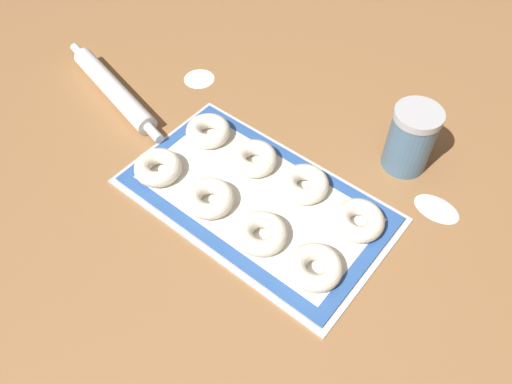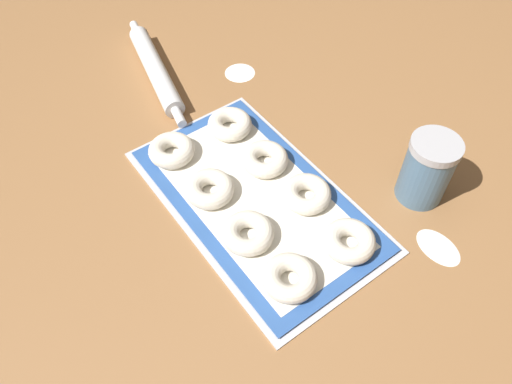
{
  "view_description": "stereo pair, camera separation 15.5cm",
  "coord_description": "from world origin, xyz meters",
  "px_view_note": "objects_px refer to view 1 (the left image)",
  "views": [
    {
      "loc": [
        0.37,
        -0.49,
        0.8
      ],
      "look_at": [
        -0.01,
        -0.01,
        0.03
      ],
      "focal_mm": 35.0,
      "sensor_mm": 36.0,
      "label": 1
    },
    {
      "loc": [
        0.48,
        -0.38,
        0.8
      ],
      "look_at": [
        -0.01,
        -0.01,
        0.03
      ],
      "focal_mm": 35.0,
      "sensor_mm": 36.0,
      "label": 2
    }
  ],
  "objects_px": {
    "bagel_back_mid_right": "(305,184)",
    "bagel_back_far_right": "(359,220)",
    "bagel_front_mid_left": "(210,198)",
    "rolling_pin": "(113,89)",
    "baking_tray": "(256,199)",
    "bagel_front_far_right": "(315,267)",
    "bagel_front_mid_right": "(261,233)",
    "bagel_back_mid_left": "(254,159)",
    "bagel_back_far_left": "(208,131)",
    "flour_canister": "(411,139)",
    "bagel_front_far_left": "(158,168)"
  },
  "relations": [
    {
      "from": "bagel_front_mid_left",
      "to": "bagel_back_mid_right",
      "type": "xyz_separation_m",
      "value": [
        0.12,
        0.15,
        0.0
      ]
    },
    {
      "from": "bagel_front_far_right",
      "to": "bagel_back_far_right",
      "type": "xyz_separation_m",
      "value": [
        0.01,
        0.13,
        0.0
      ]
    },
    {
      "from": "bagel_front_far_right",
      "to": "bagel_back_mid_right",
      "type": "distance_m",
      "value": 0.19
    },
    {
      "from": "bagel_back_far_left",
      "to": "flour_canister",
      "type": "xyz_separation_m",
      "value": [
        0.37,
        0.21,
        0.05
      ]
    },
    {
      "from": "bagel_front_far_left",
      "to": "bagel_front_mid_left",
      "type": "distance_m",
      "value": 0.14
    },
    {
      "from": "bagel_front_far_left",
      "to": "flour_canister",
      "type": "distance_m",
      "value": 0.52
    },
    {
      "from": "bagel_back_far_right",
      "to": "rolling_pin",
      "type": "height_order",
      "value": "rolling_pin"
    },
    {
      "from": "baking_tray",
      "to": "bagel_back_far_left",
      "type": "distance_m",
      "value": 0.2
    },
    {
      "from": "baking_tray",
      "to": "bagel_back_far_right",
      "type": "bearing_deg",
      "value": 19.56
    },
    {
      "from": "bagel_back_far_left",
      "to": "bagel_back_far_right",
      "type": "bearing_deg",
      "value": 0.33
    },
    {
      "from": "bagel_front_far_right",
      "to": "rolling_pin",
      "type": "bearing_deg",
      "value": 171.47
    },
    {
      "from": "bagel_front_mid_left",
      "to": "baking_tray",
      "type": "bearing_deg",
      "value": 48.82
    },
    {
      "from": "bagel_back_far_left",
      "to": "bagel_front_far_right",
      "type": "bearing_deg",
      "value": -19.38
    },
    {
      "from": "bagel_back_mid_right",
      "to": "flour_canister",
      "type": "relative_size",
      "value": 0.67
    },
    {
      "from": "bagel_front_mid_right",
      "to": "flour_canister",
      "type": "distance_m",
      "value": 0.37
    },
    {
      "from": "baking_tray",
      "to": "bagel_front_far_right",
      "type": "xyz_separation_m",
      "value": [
        0.19,
        -0.07,
        0.02
      ]
    },
    {
      "from": "bagel_front_mid_left",
      "to": "bagel_back_far_right",
      "type": "height_order",
      "value": "same"
    },
    {
      "from": "bagel_front_far_left",
      "to": "bagel_back_mid_left",
      "type": "height_order",
      "value": "same"
    },
    {
      "from": "bagel_front_mid_right",
      "to": "bagel_back_mid_right",
      "type": "distance_m",
      "value": 0.15
    },
    {
      "from": "bagel_front_far_left",
      "to": "bagel_back_far_left",
      "type": "bearing_deg",
      "value": 86.8
    },
    {
      "from": "bagel_front_far_left",
      "to": "bagel_back_mid_right",
      "type": "bearing_deg",
      "value": 30.65
    },
    {
      "from": "bagel_front_mid_left",
      "to": "flour_canister",
      "type": "bearing_deg",
      "value": 55.14
    },
    {
      "from": "bagel_front_mid_left",
      "to": "bagel_front_mid_right",
      "type": "xyz_separation_m",
      "value": [
        0.13,
        -0.0,
        0.0
      ]
    },
    {
      "from": "baking_tray",
      "to": "bagel_front_far_right",
      "type": "height_order",
      "value": "bagel_front_far_right"
    },
    {
      "from": "bagel_front_far_right",
      "to": "bagel_front_mid_right",
      "type": "bearing_deg",
      "value": -178.04
    },
    {
      "from": "bagel_front_far_right",
      "to": "bagel_back_far_right",
      "type": "bearing_deg",
      "value": 87.55
    },
    {
      "from": "bagel_back_mid_right",
      "to": "rolling_pin",
      "type": "distance_m",
      "value": 0.53
    },
    {
      "from": "bagel_front_mid_right",
      "to": "bagel_back_far_right",
      "type": "bearing_deg",
      "value": 48.17
    },
    {
      "from": "bagel_front_mid_left",
      "to": "rolling_pin",
      "type": "xyz_separation_m",
      "value": [
        -0.4,
        0.1,
        -0.0
      ]
    },
    {
      "from": "bagel_front_mid_right",
      "to": "bagel_back_mid_left",
      "type": "relative_size",
      "value": 1.0
    },
    {
      "from": "bagel_back_mid_right",
      "to": "bagel_back_far_right",
      "type": "xyz_separation_m",
      "value": [
        0.13,
        -0.01,
        0.0
      ]
    },
    {
      "from": "bagel_front_mid_right",
      "to": "bagel_back_far_left",
      "type": "xyz_separation_m",
      "value": [
        -0.26,
        0.14,
        0.0
      ]
    },
    {
      "from": "bagel_front_far_right",
      "to": "flour_canister",
      "type": "relative_size",
      "value": 0.67
    },
    {
      "from": "bagel_front_mid_left",
      "to": "rolling_pin",
      "type": "bearing_deg",
      "value": 165.9
    },
    {
      "from": "bagel_back_far_left",
      "to": "bagel_back_mid_right",
      "type": "height_order",
      "value": "same"
    },
    {
      "from": "bagel_back_far_left",
      "to": "bagel_back_far_right",
      "type": "xyz_separation_m",
      "value": [
        0.38,
        0.0,
        0.0
      ]
    },
    {
      "from": "bagel_front_mid_right",
      "to": "rolling_pin",
      "type": "xyz_separation_m",
      "value": [
        -0.53,
        0.1,
        -0.0
      ]
    },
    {
      "from": "bagel_back_far_right",
      "to": "rolling_pin",
      "type": "distance_m",
      "value": 0.66
    },
    {
      "from": "bagel_front_far_left",
      "to": "flour_canister",
      "type": "bearing_deg",
      "value": 43.15
    },
    {
      "from": "bagel_front_far_left",
      "to": "bagel_back_far_right",
      "type": "xyz_separation_m",
      "value": [
        0.39,
        0.15,
        0.0
      ]
    },
    {
      "from": "flour_canister",
      "to": "rolling_pin",
      "type": "bearing_deg",
      "value": -159.13
    },
    {
      "from": "bagel_front_mid_right",
      "to": "rolling_pin",
      "type": "bearing_deg",
      "value": 169.19
    },
    {
      "from": "bagel_front_mid_right",
      "to": "bagel_back_far_right",
      "type": "distance_m",
      "value": 0.19
    },
    {
      "from": "bagel_front_mid_left",
      "to": "bagel_back_mid_right",
      "type": "distance_m",
      "value": 0.19
    },
    {
      "from": "bagel_back_mid_left",
      "to": "rolling_pin",
      "type": "distance_m",
      "value": 0.4
    },
    {
      "from": "bagel_front_far_right",
      "to": "rolling_pin",
      "type": "distance_m",
      "value": 0.66
    },
    {
      "from": "bagel_front_far_left",
      "to": "baking_tray",
      "type": "bearing_deg",
      "value": 21.36
    },
    {
      "from": "bagel_back_mid_right",
      "to": "flour_canister",
      "type": "bearing_deg",
      "value": 59.54
    },
    {
      "from": "bagel_back_far_right",
      "to": "bagel_front_mid_left",
      "type": "bearing_deg",
      "value": -151.5
    },
    {
      "from": "bagel_front_mid_left",
      "to": "flour_canister",
      "type": "xyz_separation_m",
      "value": [
        0.24,
        0.35,
        0.05
      ]
    }
  ]
}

